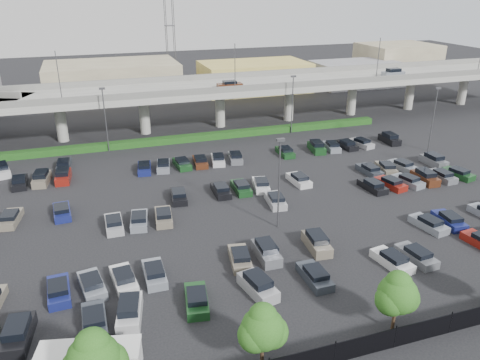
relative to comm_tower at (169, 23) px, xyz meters
name	(u,v)px	position (x,y,z in m)	size (l,w,h in m)	color
ground	(253,198)	(-4.00, -74.00, -15.61)	(280.00, 280.00, 0.00)	black
overpass	(192,92)	(-4.18, -42.03, -8.64)	(150.00, 13.00, 15.80)	gray
hedge	(204,137)	(-4.00, -49.00, -15.06)	(66.00, 1.60, 1.10)	#113B12
fence	(383,341)	(-4.05, -102.00, -14.71)	(70.00, 0.10, 2.00)	black
tree_row	(384,298)	(-3.30, -100.53, -12.09)	(65.07, 3.66, 5.94)	#332316
parked_cars	(262,204)	(-4.05, -77.14, -15.02)	(63.29, 41.69, 1.67)	black
light_poles	(216,150)	(-8.12, -72.00, -9.37)	(66.90, 48.38, 10.30)	#46464B
distant_buildings	(215,77)	(8.38, -12.19, -11.87)	(138.00, 24.00, 9.00)	gray
comm_tower	(169,23)	(0.00, 0.00, 0.00)	(2.40, 2.40, 30.00)	#46464B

